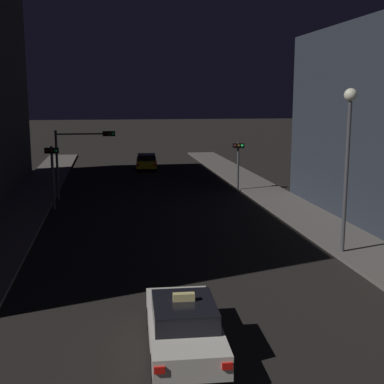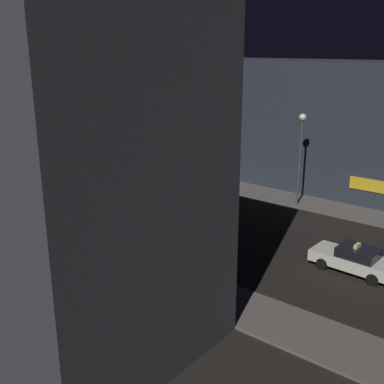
{
  "view_description": "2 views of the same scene",
  "coord_description": "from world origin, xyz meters",
  "px_view_note": "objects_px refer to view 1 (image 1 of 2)",
  "views": [
    {
      "loc": [
        -2.83,
        -5.08,
        6.57
      ],
      "look_at": [
        0.44,
        15.09,
        2.8
      ],
      "focal_mm": 48.28,
      "sensor_mm": 36.0,
      "label": 1
    },
    {
      "loc": [
        -24.01,
        -0.14,
        11.46
      ],
      "look_at": [
        0.15,
        19.33,
        1.82
      ],
      "focal_mm": 44.03,
      "sensor_mm": 36.0,
      "label": 2
    }
  ],
  "objects_px": {
    "traffic_light_left_kerb": "(52,165)",
    "far_car": "(147,161)",
    "traffic_light_right_kerb": "(238,156)",
    "taxi": "(184,325)",
    "traffic_light_overhead": "(81,149)",
    "street_lamp_near_block": "(348,138)"
  },
  "relations": [
    {
      "from": "taxi",
      "to": "traffic_light_right_kerb",
      "type": "bearing_deg",
      "value": 72.37
    },
    {
      "from": "taxi",
      "to": "far_car",
      "type": "relative_size",
      "value": 0.99
    },
    {
      "from": "taxi",
      "to": "traffic_light_left_kerb",
      "type": "distance_m",
      "value": 19.1
    },
    {
      "from": "far_car",
      "to": "traffic_light_left_kerb",
      "type": "bearing_deg",
      "value": -112.1
    },
    {
      "from": "traffic_light_right_kerb",
      "to": "street_lamp_near_block",
      "type": "height_order",
      "value": "street_lamp_near_block"
    },
    {
      "from": "taxi",
      "to": "street_lamp_near_block",
      "type": "height_order",
      "value": "street_lamp_near_block"
    },
    {
      "from": "far_car",
      "to": "traffic_light_left_kerb",
      "type": "distance_m",
      "value": 17.87
    },
    {
      "from": "taxi",
      "to": "traffic_light_overhead",
      "type": "xyz_separation_m",
      "value": [
        -3.55,
        21.17,
        2.57
      ]
    },
    {
      "from": "street_lamp_near_block",
      "to": "traffic_light_overhead",
      "type": "bearing_deg",
      "value": 129.43
    },
    {
      "from": "taxi",
      "to": "far_car",
      "type": "bearing_deg",
      "value": 87.35
    },
    {
      "from": "traffic_light_left_kerb",
      "to": "far_car",
      "type": "bearing_deg",
      "value": 67.9
    },
    {
      "from": "traffic_light_left_kerb",
      "to": "traffic_light_right_kerb",
      "type": "relative_size",
      "value": 1.08
    },
    {
      "from": "far_car",
      "to": "traffic_light_overhead",
      "type": "height_order",
      "value": "traffic_light_overhead"
    },
    {
      "from": "far_car",
      "to": "traffic_light_right_kerb",
      "type": "distance_m",
      "value": 13.6
    },
    {
      "from": "taxi",
      "to": "traffic_light_left_kerb",
      "type": "xyz_separation_m",
      "value": [
        -5.07,
        18.31,
        1.96
      ]
    },
    {
      "from": "taxi",
      "to": "far_car",
      "type": "xyz_separation_m",
      "value": [
        1.61,
        34.77,
        -0.0
      ]
    },
    {
      "from": "taxi",
      "to": "street_lamp_near_block",
      "type": "distance_m",
      "value": 11.51
    },
    {
      "from": "traffic_light_overhead",
      "to": "street_lamp_near_block",
      "type": "relative_size",
      "value": 0.66
    },
    {
      "from": "far_car",
      "to": "street_lamp_near_block",
      "type": "bearing_deg",
      "value": -77.19
    },
    {
      "from": "street_lamp_near_block",
      "to": "traffic_light_left_kerb",
      "type": "bearing_deg",
      "value": 139.58
    },
    {
      "from": "traffic_light_overhead",
      "to": "traffic_light_left_kerb",
      "type": "height_order",
      "value": "traffic_light_overhead"
    },
    {
      "from": "traffic_light_left_kerb",
      "to": "traffic_light_right_kerb",
      "type": "distance_m",
      "value": 12.91
    }
  ]
}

